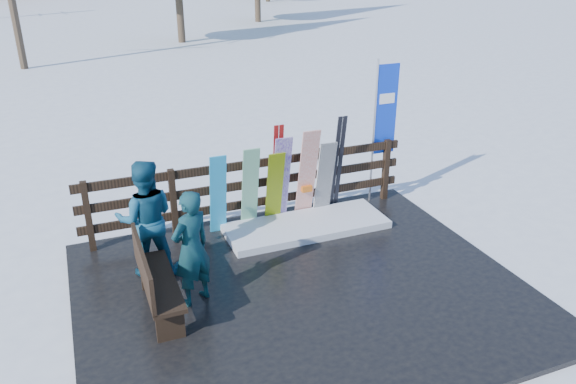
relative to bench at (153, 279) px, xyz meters
name	(u,v)px	position (x,y,z in m)	size (l,w,h in m)	color
ground	(302,293)	(1.96, -0.20, -0.60)	(700.00, 700.00, 0.00)	white
deck	(302,291)	(1.96, -0.20, -0.56)	(6.00, 5.00, 0.08)	black
fence	(251,186)	(1.96, 2.00, 0.14)	(5.60, 0.10, 1.15)	black
snow_patch	(306,226)	(2.72, 1.40, -0.46)	(2.70, 1.00, 0.12)	white
bench	(153,279)	(0.00, 0.00, 0.00)	(0.40, 1.50, 0.97)	black
snowboard_0	(218,195)	(1.34, 1.78, 0.18)	(0.27, 0.03, 1.41)	#25A5DB
snowboard_1	(250,188)	(1.88, 1.78, 0.21)	(0.27, 0.03, 1.48)	silver
snowboard_2	(275,188)	(2.30, 1.78, 0.14)	(0.28, 0.03, 1.34)	#C6ED02
snowboard_3	(281,180)	(2.42, 1.78, 0.27)	(0.29, 0.03, 1.60)	silver
snowboard_4	(325,179)	(3.22, 1.78, 0.17)	(0.31, 0.03, 1.39)	black
snowboard_5	(307,174)	(2.89, 1.78, 0.30)	(0.31, 0.03, 1.67)	white
ski_pair_a	(277,174)	(2.38, 1.85, 0.36)	(0.16, 0.21, 1.74)	maroon
ski_pair_b	(338,164)	(3.49, 1.85, 0.37)	(0.17, 0.28, 1.78)	black
rental_flag	(383,115)	(4.45, 2.05, 1.09)	(0.45, 0.04, 2.60)	silver
person_front	(191,248)	(0.53, 0.08, 0.28)	(0.58, 0.38, 1.60)	#104C41
person_back	(146,219)	(0.10, 1.02, 0.35)	(0.84, 0.65, 1.73)	navy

